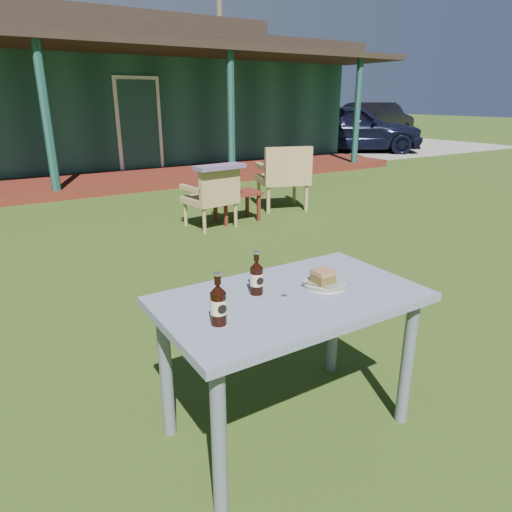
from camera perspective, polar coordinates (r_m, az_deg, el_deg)
ground at (r=3.68m, az=-10.87°, el=-6.48°), size 80.00×80.00×0.00m
pavilion at (r=12.57m, az=-28.13°, el=17.15°), size 15.80×8.30×3.45m
gravel_strip at (r=16.52m, az=13.35°, el=13.17°), size 9.00×6.00×0.02m
tree_mid at (r=22.25m, az=-23.38°, el=25.90°), size 0.28×0.28×9.50m
tree_right at (r=23.10m, az=-4.63°, el=28.82°), size 0.28×0.28×11.00m
car_near at (r=14.74m, az=11.77°, el=15.40°), size 4.46×3.75×1.44m
car_far at (r=18.37m, az=14.69°, el=15.84°), size 4.63×3.00×1.44m
cafe_table at (r=2.13m, az=4.32°, el=-7.38°), size 1.20×0.70×0.72m
plate at (r=2.20m, az=8.56°, el=-3.49°), size 0.20×0.20×0.01m
cake_slice at (r=2.19m, az=8.39°, el=-2.49°), size 0.09×0.09×0.06m
fork at (r=2.15m, az=7.41°, el=-3.75°), size 0.07×0.13×0.00m
cola_bottle_near at (r=2.06m, az=0.07°, el=-2.65°), size 0.06×0.06×0.20m
cola_bottle_far at (r=1.79m, az=-4.73°, el=-5.98°), size 0.06×0.07×0.22m
bottle_cap at (r=2.06m, az=3.49°, el=-5.03°), size 0.03×0.03×0.01m
armchair_left at (r=5.78m, az=-5.38°, el=7.67°), size 0.63×0.60×0.76m
armchair_right at (r=6.77m, az=3.55°, el=10.17°), size 0.85×0.82×0.93m
floral_throw at (r=5.60m, az=-4.59°, el=11.04°), size 0.67×0.31×0.05m
side_table at (r=6.10m, az=-2.42°, el=7.48°), size 0.60×0.40×0.40m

